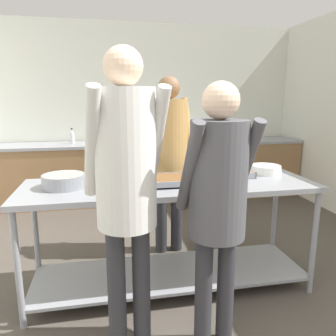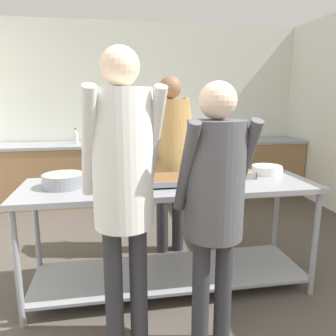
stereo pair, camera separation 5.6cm
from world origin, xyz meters
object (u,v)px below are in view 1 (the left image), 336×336
at_px(guest_serving_right, 218,191).
at_px(broccoli_bowl, 118,185).
at_px(sauce_pan, 64,180).
at_px(plate_stack, 266,169).
at_px(guest_serving_left, 126,174).
at_px(serving_tray_vegetables, 225,174).
at_px(serving_tray_roast, 170,181).
at_px(cook_behind_counter, 169,147).
at_px(water_bottle, 72,136).

bearing_deg(guest_serving_right, broccoli_bowl, 134.53).
distance_m(sauce_pan, plate_stack, 1.69).
bearing_deg(guest_serving_left, guest_serving_right, -4.37).
bearing_deg(plate_stack, broccoli_bowl, -166.55).
height_order(sauce_pan, serving_tray_vegetables, sauce_pan).
distance_m(serving_tray_roast, serving_tray_vegetables, 0.52).
relative_size(serving_tray_vegetables, cook_behind_counter, 0.26).
bearing_deg(plate_stack, serving_tray_roast, -168.32).
bearing_deg(water_bottle, sauce_pan, -86.63).
distance_m(sauce_pan, serving_tray_vegetables, 1.30).
bearing_deg(serving_tray_roast, serving_tray_vegetables, 16.09).
relative_size(serving_tray_vegetables, water_bottle, 2.04).
relative_size(guest_serving_right, cook_behind_counter, 0.94).
bearing_deg(guest_serving_left, plate_stack, 32.87).
height_order(serving_tray_roast, cook_behind_counter, cook_behind_counter).
height_order(broccoli_bowl, serving_tray_vegetables, broccoli_bowl).
relative_size(serving_tray_vegetables, guest_serving_left, 0.25).
distance_m(serving_tray_vegetables, cook_behind_counter, 0.66).
height_order(serving_tray_vegetables, guest_serving_left, guest_serving_left).
xyz_separation_m(sauce_pan, guest_serving_right, (0.93, -0.73, 0.07)).
bearing_deg(sauce_pan, water_bottle, 93.37).
relative_size(broccoli_bowl, water_bottle, 1.15).
distance_m(broccoli_bowl, guest_serving_left, 0.55).
bearing_deg(plate_stack, sauce_pan, -175.38).
bearing_deg(broccoli_bowl, serving_tray_vegetables, 16.63).
bearing_deg(broccoli_bowl, serving_tray_roast, 17.30).
bearing_deg(sauce_pan, serving_tray_vegetables, 4.24).
bearing_deg(water_bottle, guest_serving_right, -71.32).
height_order(sauce_pan, broccoli_bowl, broccoli_bowl).
height_order(cook_behind_counter, water_bottle, cook_behind_counter).
xyz_separation_m(sauce_pan, guest_serving_left, (0.41, -0.69, 0.19)).
bearing_deg(serving_tray_roast, water_bottle, 110.44).
distance_m(broccoli_bowl, serving_tray_roast, 0.42).
bearing_deg(guest_serving_right, plate_stack, 48.85).
xyz_separation_m(serving_tray_roast, water_bottle, (-0.94, 2.51, 0.08)).
bearing_deg(serving_tray_vegetables, guest_serving_right, -113.65).
bearing_deg(water_bottle, broccoli_bowl, -78.54).
distance_m(serving_tray_vegetables, water_bottle, 2.77).
bearing_deg(guest_serving_right, cook_behind_counter, 90.74).
relative_size(plate_stack, guest_serving_left, 0.15).
bearing_deg(guest_serving_right, serving_tray_roast, 101.87).
distance_m(serving_tray_roast, plate_stack, 0.92).
bearing_deg(serving_tray_vegetables, guest_serving_left, -138.35).
height_order(plate_stack, guest_serving_left, guest_serving_left).
distance_m(serving_tray_vegetables, guest_serving_right, 0.90).
xyz_separation_m(sauce_pan, water_bottle, (-0.14, 2.46, 0.05)).
bearing_deg(sauce_pan, broccoli_bowl, -24.08).
distance_m(plate_stack, guest_serving_left, 1.53).
xyz_separation_m(broccoli_bowl, guest_serving_right, (0.54, -0.55, 0.08)).
relative_size(serving_tray_vegetables, guest_serving_right, 0.27).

